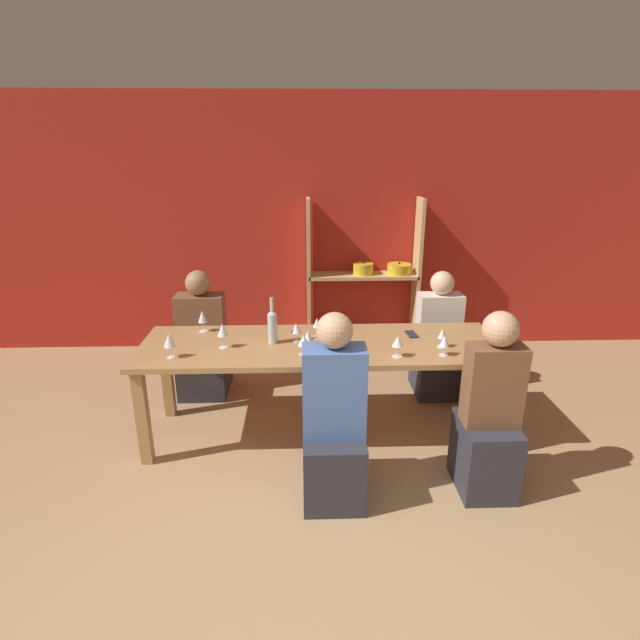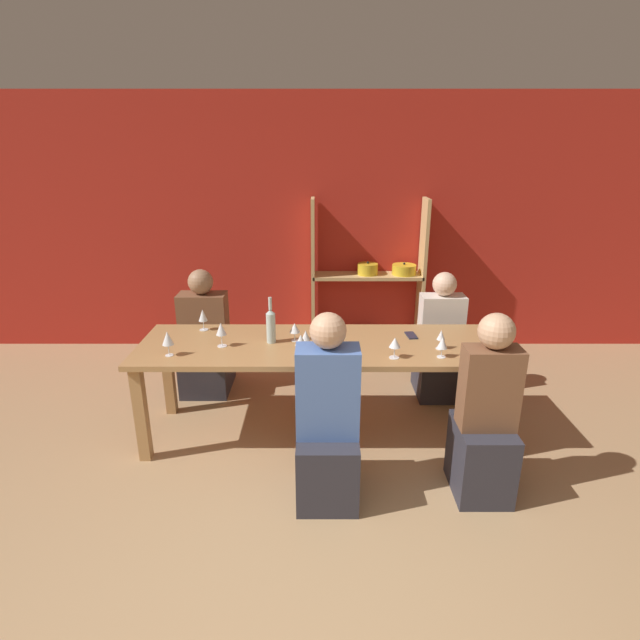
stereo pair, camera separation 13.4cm
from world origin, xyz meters
name	(u,v)px [view 2 (the right image)]	position (x,y,z in m)	size (l,w,h in m)	color
wall_back_red	(313,226)	(0.00, 3.83, 1.35)	(8.80, 0.06, 2.70)	red
shelf_unit	(371,297)	(0.63, 3.63, 0.62)	(1.20, 0.30, 1.67)	tan
dining_table	(320,354)	(0.08, 1.90, 0.69)	(2.69, 0.84, 0.77)	#AD7F4C
wine_bottle_green	(272,325)	(-0.27, 1.92, 0.91)	(0.07, 0.07, 0.35)	#B2C6C1
wine_glass_white_a	(317,324)	(0.06, 2.03, 0.88)	(0.07, 0.07, 0.15)	white
wine_glass_red_a	(442,336)	(0.97, 1.79, 0.87)	(0.06, 0.06, 0.14)	white
wine_glass_white_b	(307,336)	(-0.01, 1.78, 0.87)	(0.07, 0.07, 0.14)	white
wine_glass_red_b	(222,330)	(-0.63, 1.84, 0.90)	(0.08, 0.08, 0.18)	white
wine_glass_red_c	(296,328)	(-0.10, 1.95, 0.87)	(0.08, 0.08, 0.14)	white
wine_glass_red_d	(204,316)	(-0.84, 2.19, 0.89)	(0.07, 0.07, 0.17)	white
wine_glass_red_e	(169,339)	(-0.97, 1.67, 0.90)	(0.08, 0.08, 0.18)	white
wine_glass_red_f	(444,344)	(0.94, 1.64, 0.88)	(0.07, 0.07, 0.15)	white
wine_glass_white_c	(396,343)	(0.61, 1.63, 0.88)	(0.08, 0.08, 0.15)	white
wine_glass_white_d	(302,341)	(-0.04, 1.69, 0.88)	(0.08, 0.08, 0.15)	white
cell_phone	(412,335)	(0.80, 2.05, 0.78)	(0.09, 0.16, 0.01)	#1E2338
person_near_a	(329,432)	(0.14, 1.16, 0.47)	(0.39, 0.48, 1.26)	#2D2D38
person_far_a	(440,351)	(1.17, 2.59, 0.42)	(0.38, 0.48, 1.15)	#2D2D38
person_near_b	(486,428)	(1.14, 1.20, 0.47)	(0.35, 0.43, 1.24)	#2D2D38
person_far_b	(207,347)	(-0.96, 2.69, 0.42)	(0.43, 0.53, 1.15)	#2D2D38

